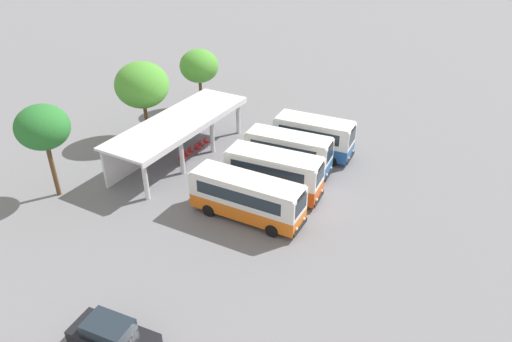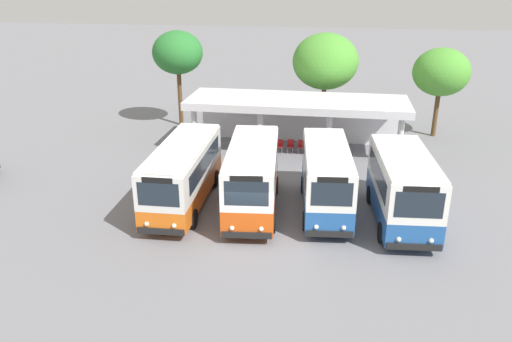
{
  "view_description": "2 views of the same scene",
  "coord_description": "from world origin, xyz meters",
  "px_view_note": "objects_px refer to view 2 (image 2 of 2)",
  "views": [
    {
      "loc": [
        -26.66,
        -10.13,
        18.98
      ],
      "look_at": [
        -0.65,
        4.57,
        1.53
      ],
      "focal_mm": 33.07,
      "sensor_mm": 36.0,
      "label": 1
    },
    {
      "loc": [
        3.07,
        -18.98,
        10.95
      ],
      "look_at": [
        -0.64,
        3.99,
        1.72
      ],
      "focal_mm": 35.54,
      "sensor_mm": 36.0,
      "label": 2
    }
  ],
  "objects_px": {
    "city_bus_fourth_amber": "(403,186)",
    "city_bus_middle_cream": "(326,177)",
    "waiting_chair_second_from_end": "(291,145)",
    "waiting_chair_fourth_seat": "(312,147)",
    "waiting_chair_far_end_seat": "(335,148)",
    "city_bus_nearest_orange": "(183,172)",
    "waiting_chair_fifth_seat": "(324,147)",
    "waiting_chair_middle_seat": "(302,145)",
    "city_bus_second_in_row": "(252,176)",
    "waiting_chair_end_by_column": "(280,145)"
  },
  "relations": [
    {
      "from": "city_bus_nearest_orange",
      "to": "city_bus_middle_cream",
      "type": "xyz_separation_m",
      "value": [
        6.97,
        0.34,
        0.06
      ]
    },
    {
      "from": "city_bus_middle_cream",
      "to": "waiting_chair_far_end_seat",
      "type": "height_order",
      "value": "city_bus_middle_cream"
    },
    {
      "from": "city_bus_middle_cream",
      "to": "city_bus_fourth_amber",
      "type": "height_order",
      "value": "city_bus_fourth_amber"
    },
    {
      "from": "city_bus_middle_cream",
      "to": "waiting_chair_fourth_seat",
      "type": "bearing_deg",
      "value": 97.49
    },
    {
      "from": "city_bus_middle_cream",
      "to": "waiting_chair_fifth_seat",
      "type": "bearing_deg",
      "value": 92.52
    },
    {
      "from": "city_bus_nearest_orange",
      "to": "waiting_chair_fourth_seat",
      "type": "height_order",
      "value": "city_bus_nearest_orange"
    },
    {
      "from": "city_bus_nearest_orange",
      "to": "waiting_chair_fifth_seat",
      "type": "distance_m",
      "value": 10.84
    },
    {
      "from": "city_bus_nearest_orange",
      "to": "waiting_chair_end_by_column",
      "type": "height_order",
      "value": "city_bus_nearest_orange"
    },
    {
      "from": "city_bus_fourth_amber",
      "to": "waiting_chair_second_from_end",
      "type": "relative_size",
      "value": 7.76
    },
    {
      "from": "city_bus_second_in_row",
      "to": "waiting_chair_second_from_end",
      "type": "relative_size",
      "value": 8.34
    },
    {
      "from": "waiting_chair_far_end_seat",
      "to": "city_bus_fourth_amber",
      "type": "bearing_deg",
      "value": -70.23
    },
    {
      "from": "city_bus_middle_cream",
      "to": "waiting_chair_second_from_end",
      "type": "bearing_deg",
      "value": 106.72
    },
    {
      "from": "city_bus_nearest_orange",
      "to": "city_bus_second_in_row",
      "type": "height_order",
      "value": "city_bus_second_in_row"
    },
    {
      "from": "waiting_chair_second_from_end",
      "to": "waiting_chair_middle_seat",
      "type": "relative_size",
      "value": 1.0
    },
    {
      "from": "city_bus_fourth_amber",
      "to": "city_bus_middle_cream",
      "type": "bearing_deg",
      "value": 169.7
    },
    {
      "from": "city_bus_fourth_amber",
      "to": "waiting_chair_fourth_seat",
      "type": "xyz_separation_m",
      "value": [
        -4.54,
        8.71,
        -1.29
      ]
    },
    {
      "from": "waiting_chair_middle_seat",
      "to": "waiting_chair_fourth_seat",
      "type": "relative_size",
      "value": 1.0
    },
    {
      "from": "city_bus_nearest_orange",
      "to": "waiting_chair_fourth_seat",
      "type": "relative_size",
      "value": 9.22
    },
    {
      "from": "city_bus_middle_cream",
      "to": "waiting_chair_far_end_seat",
      "type": "xyz_separation_m",
      "value": [
        0.34,
        8.11,
        -1.26
      ]
    },
    {
      "from": "waiting_chair_second_from_end",
      "to": "waiting_chair_fourth_seat",
      "type": "xyz_separation_m",
      "value": [
        1.4,
        -0.12,
        0.0
      ]
    },
    {
      "from": "city_bus_middle_cream",
      "to": "waiting_chair_fourth_seat",
      "type": "xyz_separation_m",
      "value": [
        -1.06,
        8.07,
        -1.26
      ]
    },
    {
      "from": "waiting_chair_far_end_seat",
      "to": "waiting_chair_fourth_seat",
      "type": "bearing_deg",
      "value": -178.73
    },
    {
      "from": "city_bus_second_in_row",
      "to": "waiting_chair_end_by_column",
      "type": "relative_size",
      "value": 8.34
    },
    {
      "from": "waiting_chair_fourth_seat",
      "to": "waiting_chair_fifth_seat",
      "type": "height_order",
      "value": "same"
    },
    {
      "from": "city_bus_fourth_amber",
      "to": "waiting_chair_fifth_seat",
      "type": "xyz_separation_m",
      "value": [
        -3.84,
        8.81,
        -1.29
      ]
    },
    {
      "from": "waiting_chair_fourth_seat",
      "to": "waiting_chair_far_end_seat",
      "type": "height_order",
      "value": "same"
    },
    {
      "from": "waiting_chair_second_from_end",
      "to": "city_bus_middle_cream",
      "type": "bearing_deg",
      "value": -73.28
    },
    {
      "from": "waiting_chair_middle_seat",
      "to": "waiting_chair_fourth_seat",
      "type": "bearing_deg",
      "value": -11.71
    },
    {
      "from": "city_bus_nearest_orange",
      "to": "waiting_chair_fourth_seat",
      "type": "xyz_separation_m",
      "value": [
        5.91,
        8.41,
        -1.21
      ]
    },
    {
      "from": "city_bus_nearest_orange",
      "to": "waiting_chair_fifth_seat",
      "type": "relative_size",
      "value": 9.22
    },
    {
      "from": "waiting_chair_fourth_seat",
      "to": "city_bus_second_in_row",
      "type": "bearing_deg",
      "value": -105.73
    },
    {
      "from": "waiting_chair_second_from_end",
      "to": "waiting_chair_fourth_seat",
      "type": "height_order",
      "value": "same"
    },
    {
      "from": "city_bus_nearest_orange",
      "to": "waiting_chair_second_from_end",
      "type": "bearing_deg",
      "value": 62.19
    },
    {
      "from": "waiting_chair_middle_seat",
      "to": "city_bus_fourth_amber",
      "type": "bearing_deg",
      "value": -59.36
    },
    {
      "from": "city_bus_second_in_row",
      "to": "city_bus_fourth_amber",
      "type": "xyz_separation_m",
      "value": [
        6.97,
        -0.11,
        -0.02
      ]
    },
    {
      "from": "city_bus_fourth_amber",
      "to": "waiting_chair_fifth_seat",
      "type": "bearing_deg",
      "value": 113.57
    },
    {
      "from": "city_bus_fourth_amber",
      "to": "waiting_chair_second_from_end",
      "type": "height_order",
      "value": "city_bus_fourth_amber"
    },
    {
      "from": "city_bus_fourth_amber",
      "to": "waiting_chair_middle_seat",
      "type": "relative_size",
      "value": 7.76
    },
    {
      "from": "waiting_chair_fourth_seat",
      "to": "waiting_chair_fifth_seat",
      "type": "distance_m",
      "value": 0.71
    },
    {
      "from": "city_bus_nearest_orange",
      "to": "waiting_chair_fifth_seat",
      "type": "bearing_deg",
      "value": 52.19
    },
    {
      "from": "city_bus_second_in_row",
      "to": "waiting_chair_fourth_seat",
      "type": "bearing_deg",
      "value": 74.27
    },
    {
      "from": "city_bus_nearest_orange",
      "to": "city_bus_middle_cream",
      "type": "height_order",
      "value": "city_bus_middle_cream"
    },
    {
      "from": "city_bus_second_in_row",
      "to": "city_bus_middle_cream",
      "type": "xyz_separation_m",
      "value": [
        3.48,
        0.52,
        -0.05
      ]
    },
    {
      "from": "city_bus_fourth_amber",
      "to": "waiting_chair_fifth_seat",
      "type": "relative_size",
      "value": 7.76
    },
    {
      "from": "city_bus_middle_cream",
      "to": "city_bus_fourth_amber",
      "type": "relative_size",
      "value": 1.03
    },
    {
      "from": "city_bus_nearest_orange",
      "to": "waiting_chair_far_end_seat",
      "type": "xyz_separation_m",
      "value": [
        7.31,
        8.44,
        -1.21
      ]
    },
    {
      "from": "city_bus_middle_cream",
      "to": "waiting_chair_end_by_column",
      "type": "height_order",
      "value": "city_bus_middle_cream"
    },
    {
      "from": "city_bus_fourth_amber",
      "to": "waiting_chair_middle_seat",
      "type": "xyz_separation_m",
      "value": [
        -5.24,
        8.85,
        -1.29
      ]
    },
    {
      "from": "waiting_chair_middle_seat",
      "to": "city_bus_second_in_row",
      "type": "bearing_deg",
      "value": -101.13
    },
    {
      "from": "city_bus_second_in_row",
      "to": "waiting_chair_fourth_seat",
      "type": "xyz_separation_m",
      "value": [
        2.42,
        8.6,
        -1.32
      ]
    }
  ]
}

